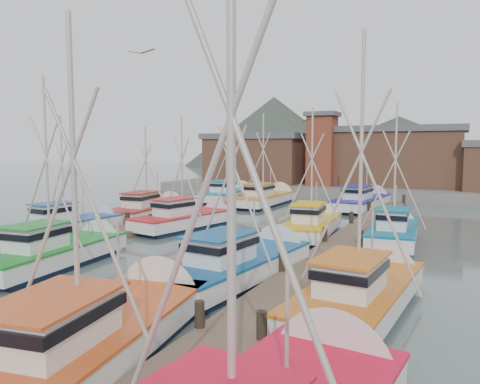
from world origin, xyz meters
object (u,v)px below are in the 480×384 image
at_px(boat_1, 98,334).
at_px(boat_4, 60,252).
at_px(boat_8, 189,219).
at_px(lookout_tower, 322,148).
at_px(boat_12, 266,198).

xyz_separation_m(boat_1, boat_4, (-8.67, 6.97, -0.00)).
relative_size(boat_1, boat_8, 1.15).
bearing_deg(lookout_tower, boat_12, -102.80).
bearing_deg(lookout_tower, boat_8, -95.24).
bearing_deg(boat_12, lookout_tower, 77.68).
bearing_deg(lookout_tower, boat_4, -93.91).
height_order(boat_8, boat_12, boat_12).
xyz_separation_m(boat_4, boat_8, (0.19, 11.56, -0.00)).
xyz_separation_m(boat_4, boat_12, (0.05, 26.25, 0.00)).
bearing_deg(boat_12, boat_4, -89.62).
distance_m(lookout_tower, boat_1, 44.93).
relative_size(lookout_tower, boat_4, 0.88).
height_order(boat_1, boat_4, boat_1).
relative_size(boat_1, boat_4, 1.08).
height_order(lookout_tower, boat_4, lookout_tower).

